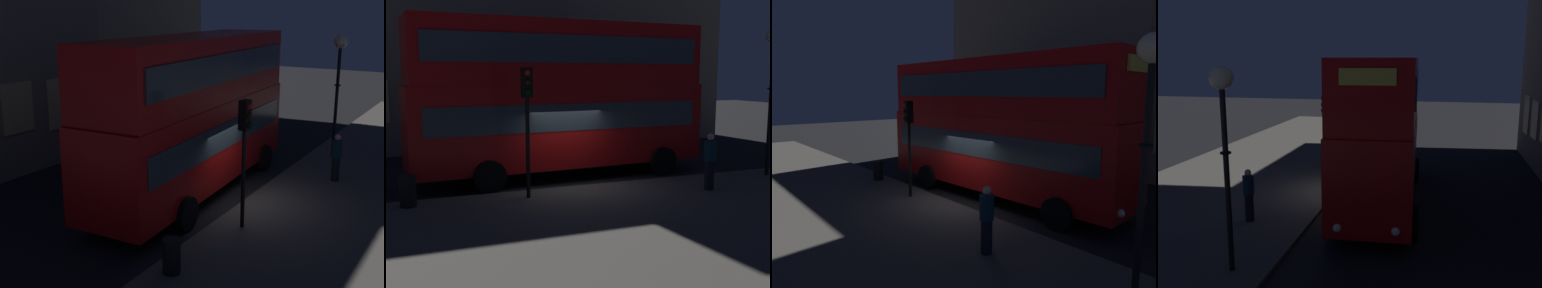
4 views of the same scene
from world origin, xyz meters
TOP-DOWN VIEW (x-y plane):
  - ground_plane at (0.00, 0.00)m, footprint 80.00×80.00m
  - sidewalk_slab at (0.00, -4.97)m, footprint 44.00×9.12m
  - double_decker_bus at (0.22, 1.55)m, footprint 10.84×3.24m
  - traffic_light_near_kerb at (-1.77, -1.31)m, footprint 0.35×0.38m
  - street_lamp at (7.08, -1.38)m, footprint 0.58×0.58m
  - pedestrian at (3.78, -2.44)m, footprint 0.37×0.37m
  - litter_bin at (-5.11, -1.02)m, footprint 0.45×0.45m

SIDE VIEW (x-z plane):
  - ground_plane at x=0.00m, z-range 0.00..0.00m
  - sidewalk_slab at x=0.00m, z-range 0.00..0.12m
  - litter_bin at x=-5.11m, z-range 0.12..1.01m
  - pedestrian at x=3.78m, z-range 0.14..1.93m
  - traffic_light_near_kerb at x=-1.77m, z-range 0.96..4.76m
  - double_decker_bus at x=0.22m, z-range 0.33..5.84m
  - street_lamp at x=7.08m, z-range 1.60..6.82m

